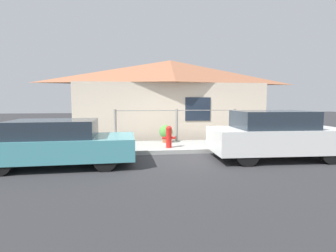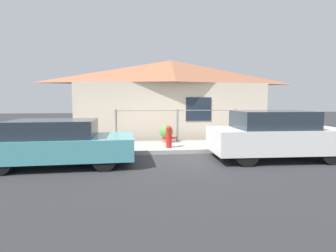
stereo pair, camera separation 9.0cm
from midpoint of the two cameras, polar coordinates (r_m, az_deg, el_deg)
name	(u,v)px [view 1 (the left image)]	position (r m, az deg, el deg)	size (l,w,h in m)	color
ground_plane	(187,154)	(8.64, 3.75, -6.09)	(60.00, 60.00, 0.00)	#2D2D30
sidewalk	(181,146)	(9.64, 2.51, -4.46)	(24.00, 2.10, 0.14)	#9E9E99
house	(171,76)	(12.11, 0.35, 10.77)	(8.73, 2.23, 3.58)	beige
fence	(177,124)	(10.42, 1.65, 0.53)	(4.90, 0.10, 1.27)	gray
car_left	(59,143)	(7.55, -22.97, -3.39)	(3.92, 1.82, 1.23)	teal
car_right	(276,135)	(8.37, 22.08, -1.83)	(3.93, 1.85, 1.44)	white
fire_hydrant	(169,136)	(8.95, -0.11, -2.24)	(0.45, 0.20, 0.75)	red
potted_plant_near_hydrant	(166,132)	(10.08, -0.70, -1.42)	(0.52, 0.52, 0.67)	#9E5638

